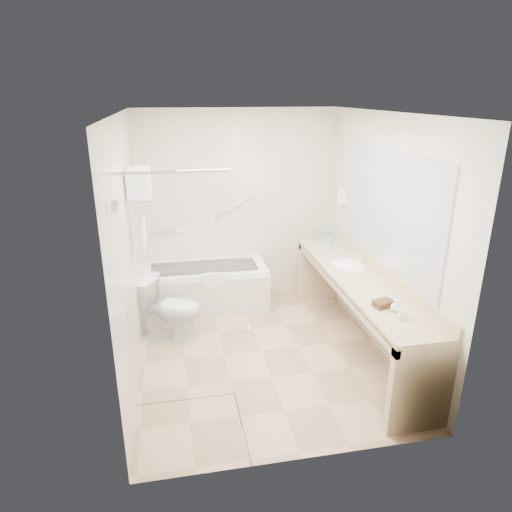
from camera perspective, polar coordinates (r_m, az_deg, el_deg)
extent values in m
plane|color=tan|center=(5.12, 0.65, -11.73)|extent=(3.20, 3.20, 0.00)
cube|color=white|center=(4.37, 0.78, 17.48)|extent=(2.60, 3.20, 0.10)
cube|color=silver|center=(6.11, -2.32, 6.28)|extent=(2.60, 0.10, 2.50)
cube|color=silver|center=(3.16, 6.60, -7.24)|extent=(2.60, 0.10, 2.50)
cube|color=silver|center=(4.52, -15.64, 0.66)|extent=(0.10, 3.20, 2.50)
cube|color=silver|center=(5.01, 15.46, 2.51)|extent=(0.10, 3.20, 2.50)
cube|color=white|center=(6.03, -6.40, -3.78)|extent=(1.60, 0.70, 0.55)
cube|color=beige|center=(5.72, -6.08, -5.43)|extent=(1.60, 0.02, 0.50)
cube|color=white|center=(5.63, -5.16, -3.01)|extent=(0.28, 0.06, 0.18)
cylinder|color=silver|center=(6.08, -11.12, 2.94)|extent=(0.40, 0.03, 0.03)
cylinder|color=silver|center=(6.06, -2.74, 6.17)|extent=(0.53, 0.03, 0.33)
cube|color=silver|center=(3.93, -9.50, -4.98)|extent=(0.90, 0.01, 2.10)
cube|color=silver|center=(3.55, -1.92, -7.46)|extent=(0.02, 0.90, 2.10)
cylinder|color=silver|center=(3.62, -10.44, 10.30)|extent=(0.90, 0.02, 0.02)
sphere|color=silver|center=(3.45, -1.01, -9.28)|extent=(0.05, 0.05, 0.05)
cylinder|color=silver|center=(3.23, -17.27, 5.88)|extent=(0.04, 0.10, 0.10)
cube|color=silver|center=(4.73, -14.28, 7.28)|extent=(0.24, 0.55, 0.02)
cylinder|color=silver|center=(4.78, -14.06, 4.71)|extent=(0.02, 0.55, 0.02)
cube|color=white|center=(4.83, -13.90, 2.88)|extent=(0.03, 0.42, 0.32)
cube|color=white|center=(4.72, -14.34, 7.94)|extent=(0.22, 0.40, 0.08)
cube|color=white|center=(4.71, -14.43, 8.97)|extent=(0.22, 0.40, 0.08)
cube|color=white|center=(4.69, -14.52, 10.00)|extent=(0.22, 0.40, 0.08)
cube|color=#CBB187|center=(4.91, 12.87, -2.91)|extent=(0.55, 2.70, 0.05)
cube|color=#CBB187|center=(4.99, 15.68, -1.86)|extent=(0.03, 2.70, 0.10)
cube|color=#CBB187|center=(4.83, 10.05, -3.76)|extent=(0.04, 2.70, 0.08)
cube|color=#CBB187|center=(4.09, 19.86, -15.38)|extent=(0.55, 0.08, 0.80)
cube|color=#CBB187|center=(6.19, 7.84, -1.96)|extent=(0.55, 0.08, 0.80)
ellipsoid|color=white|center=(5.26, 11.47, -1.29)|extent=(0.40, 0.52, 0.14)
cylinder|color=silver|center=(5.28, 13.01, -0.06)|extent=(0.03, 0.03, 0.14)
cube|color=#A8ADB4|center=(4.79, 16.45, 5.39)|extent=(0.02, 2.00, 1.20)
cube|color=white|center=(5.86, 10.76, 7.38)|extent=(0.08, 0.10, 0.18)
imported|color=white|center=(5.33, -10.61, -6.42)|extent=(0.82, 0.65, 0.71)
cube|color=#49291A|center=(4.29, 15.63, -5.75)|extent=(0.20, 0.16, 0.06)
imported|color=white|center=(4.12, 17.78, -7.11)|extent=(0.08, 0.14, 0.06)
imported|color=white|center=(4.23, 17.03, -6.09)|extent=(0.11, 0.13, 0.08)
cylinder|color=silver|center=(5.26, 10.49, 0.22)|extent=(0.07, 0.07, 0.19)
cylinder|color=blue|center=(5.23, 10.56, 1.33)|extent=(0.04, 0.04, 0.03)
cylinder|color=silver|center=(5.33, 9.37, 0.60)|extent=(0.07, 0.07, 0.19)
cylinder|color=blue|center=(5.30, 9.44, 1.74)|extent=(0.04, 0.04, 0.03)
cylinder|color=silver|center=(5.68, 9.05, 1.79)|extent=(0.07, 0.07, 0.19)
cylinder|color=blue|center=(5.65, 9.10, 2.83)|extent=(0.04, 0.04, 0.03)
cylinder|color=silver|center=(5.55, 8.61, 0.89)|extent=(0.08, 0.08, 0.09)
cylinder|color=silver|center=(5.18, 10.67, -0.68)|extent=(0.09, 0.09, 0.09)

